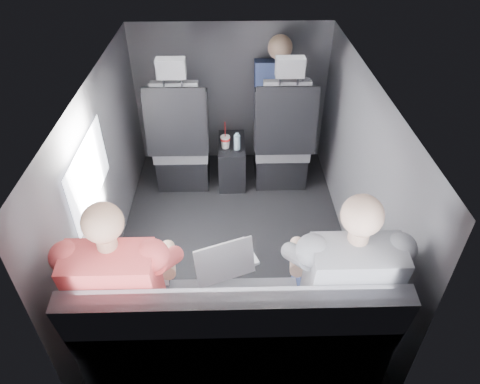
{
  "coord_description": "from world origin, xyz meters",
  "views": [
    {
      "loc": [
        -0.01,
        -2.47,
        2.4
      ],
      "look_at": [
        0.05,
        -0.05,
        0.55
      ],
      "focal_mm": 32.0,
      "sensor_mm": 36.0,
      "label": 1
    }
  ],
  "objects_px": {
    "front_seat_left": "(182,146)",
    "water_bottle": "(237,142)",
    "rear_bench": "(235,336)",
    "soda_cup": "(225,142)",
    "front_seat_right": "(281,144)",
    "laptop_black": "(329,255)",
    "passenger_rear_left": "(127,285)",
    "laptop_white": "(141,264)",
    "passenger_rear_right": "(340,280)",
    "laptop_silver": "(226,259)",
    "center_console": "(232,161)",
    "passenger_front_right": "(277,95)"
  },
  "relations": [
    {
      "from": "front_seat_right",
      "to": "soda_cup",
      "type": "bearing_deg",
      "value": -174.18
    },
    {
      "from": "soda_cup",
      "to": "laptop_silver",
      "type": "relative_size",
      "value": 0.65
    },
    {
      "from": "passenger_rear_left",
      "to": "soda_cup",
      "type": "bearing_deg",
      "value": 73.69
    },
    {
      "from": "laptop_silver",
      "to": "passenger_front_right",
      "type": "distance_m",
      "value": 1.94
    },
    {
      "from": "passenger_front_right",
      "to": "laptop_black",
      "type": "bearing_deg",
      "value": -86.23
    },
    {
      "from": "center_console",
      "to": "laptop_silver",
      "type": "bearing_deg",
      "value": -91.63
    },
    {
      "from": "passenger_rear_right",
      "to": "front_seat_left",
      "type": "bearing_deg",
      "value": 119.23
    },
    {
      "from": "front_seat_left",
      "to": "passenger_rear_left",
      "type": "distance_m",
      "value": 1.83
    },
    {
      "from": "front_seat_right",
      "to": "laptop_black",
      "type": "height_order",
      "value": "front_seat_right"
    },
    {
      "from": "passenger_rear_left",
      "to": "rear_bench",
      "type": "bearing_deg",
      "value": -9.43
    },
    {
      "from": "soda_cup",
      "to": "passenger_front_right",
      "type": "height_order",
      "value": "passenger_front_right"
    },
    {
      "from": "front_seat_right",
      "to": "laptop_silver",
      "type": "distance_m",
      "value": 1.71
    },
    {
      "from": "laptop_silver",
      "to": "front_seat_right",
      "type": "bearing_deg",
      "value": 72.97
    },
    {
      "from": "laptop_silver",
      "to": "soda_cup",
      "type": "bearing_deg",
      "value": 90.3
    },
    {
      "from": "center_console",
      "to": "passenger_rear_right",
      "type": "bearing_deg",
      "value": -73.1
    },
    {
      "from": "rear_bench",
      "to": "laptop_silver",
      "type": "xyz_separation_m",
      "value": [
        -0.05,
        0.28,
        0.32
      ]
    },
    {
      "from": "water_bottle",
      "to": "laptop_white",
      "type": "bearing_deg",
      "value": -109.87
    },
    {
      "from": "front_seat_right",
      "to": "soda_cup",
      "type": "distance_m",
      "value": 0.51
    },
    {
      "from": "soda_cup",
      "to": "laptop_white",
      "type": "xyz_separation_m",
      "value": [
        -0.47,
        -1.6,
        0.17
      ]
    },
    {
      "from": "water_bottle",
      "to": "laptop_black",
      "type": "xyz_separation_m",
      "value": [
        0.5,
        -1.53,
        0.16
      ]
    },
    {
      "from": "laptop_black",
      "to": "passenger_front_right",
      "type": "height_order",
      "value": "passenger_front_right"
    },
    {
      "from": "center_console",
      "to": "laptop_silver",
      "type": "xyz_separation_m",
      "value": [
        -0.05,
        -1.66,
        0.43
      ]
    },
    {
      "from": "passenger_rear_right",
      "to": "passenger_front_right",
      "type": "bearing_deg",
      "value": 93.94
    },
    {
      "from": "laptop_white",
      "to": "rear_bench",
      "type": "bearing_deg",
      "value": -25.45
    },
    {
      "from": "front_seat_left",
      "to": "rear_bench",
      "type": "distance_m",
      "value": 1.96
    },
    {
      "from": "front_seat_right",
      "to": "passenger_front_right",
      "type": "distance_m",
      "value": 0.44
    },
    {
      "from": "rear_bench",
      "to": "passenger_rear_left",
      "type": "height_order",
      "value": "passenger_rear_left"
    },
    {
      "from": "laptop_white",
      "to": "laptop_silver",
      "type": "height_order",
      "value": "laptop_white"
    },
    {
      "from": "water_bottle",
      "to": "passenger_front_right",
      "type": "xyz_separation_m",
      "value": [
        0.37,
        0.34,
        0.28
      ]
    },
    {
      "from": "front_seat_left",
      "to": "water_bottle",
      "type": "bearing_deg",
      "value": -9.29
    },
    {
      "from": "front_seat_left",
      "to": "passenger_rear_right",
      "type": "relative_size",
      "value": 0.99
    },
    {
      "from": "laptop_black",
      "to": "passenger_rear_left",
      "type": "distance_m",
      "value": 1.13
    },
    {
      "from": "passenger_rear_right",
      "to": "center_console",
      "type": "bearing_deg",
      "value": 106.9
    },
    {
      "from": "soda_cup",
      "to": "passenger_rear_right",
      "type": "xyz_separation_m",
      "value": [
        0.62,
        -1.76,
        0.19
      ]
    },
    {
      "from": "water_bottle",
      "to": "laptop_white",
      "type": "xyz_separation_m",
      "value": [
        -0.57,
        -1.57,
        0.16
      ]
    },
    {
      "from": "front_seat_left",
      "to": "laptop_white",
      "type": "relative_size",
      "value": 3.68
    },
    {
      "from": "laptop_silver",
      "to": "passenger_rear_left",
      "type": "height_order",
      "value": "passenger_rear_left"
    },
    {
      "from": "rear_bench",
      "to": "front_seat_left",
      "type": "bearing_deg",
      "value": 103.31
    },
    {
      "from": "front_seat_right",
      "to": "rear_bench",
      "type": "distance_m",
      "value": 1.96
    },
    {
      "from": "passenger_rear_right",
      "to": "laptop_silver",
      "type": "bearing_deg",
      "value": 163.24
    },
    {
      "from": "front_seat_right",
      "to": "water_bottle",
      "type": "distance_m",
      "value": 0.42
    },
    {
      "from": "rear_bench",
      "to": "soda_cup",
      "type": "relative_size",
      "value": 6.12
    },
    {
      "from": "passenger_rear_right",
      "to": "passenger_front_right",
      "type": "height_order",
      "value": "passenger_front_right"
    },
    {
      "from": "soda_cup",
      "to": "laptop_black",
      "type": "bearing_deg",
      "value": -68.99
    },
    {
      "from": "front_seat_right",
      "to": "soda_cup",
      "type": "height_order",
      "value": "front_seat_right"
    },
    {
      "from": "front_seat_right",
      "to": "center_console",
      "type": "height_order",
      "value": "front_seat_right"
    },
    {
      "from": "front_seat_left",
      "to": "front_seat_right",
      "type": "height_order",
      "value": "same"
    },
    {
      "from": "water_bottle",
      "to": "passenger_rear_right",
      "type": "bearing_deg",
      "value": -73.41
    },
    {
      "from": "front_seat_right",
      "to": "rear_bench",
      "type": "bearing_deg",
      "value": -103.31
    },
    {
      "from": "front_seat_left",
      "to": "laptop_black",
      "type": "height_order",
      "value": "front_seat_left"
    }
  ]
}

